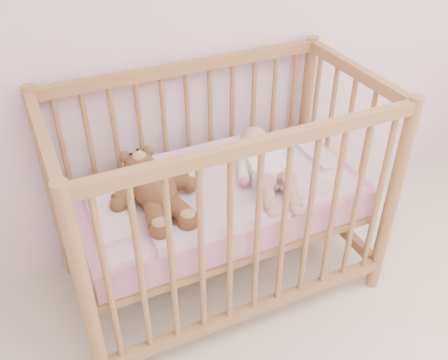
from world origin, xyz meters
TOP-DOWN VIEW (x-y plane):
  - crib at (-0.22, 1.60)m, footprint 1.36×0.76m
  - mattress at (-0.22, 1.60)m, footprint 1.22×0.62m
  - blanket at (-0.22, 1.60)m, footprint 1.10×0.58m
  - baby at (-0.02, 1.58)m, footprint 0.42×0.65m
  - teddy_bear at (-0.51, 1.58)m, footprint 0.39×0.55m

SIDE VIEW (x-z plane):
  - mattress at x=-0.22m, z-range 0.42..0.55m
  - crib at x=-0.22m, z-range 0.00..1.00m
  - blanket at x=-0.22m, z-range 0.53..0.59m
  - baby at x=-0.02m, z-range 0.56..0.71m
  - teddy_bear at x=-0.51m, z-range 0.57..0.72m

